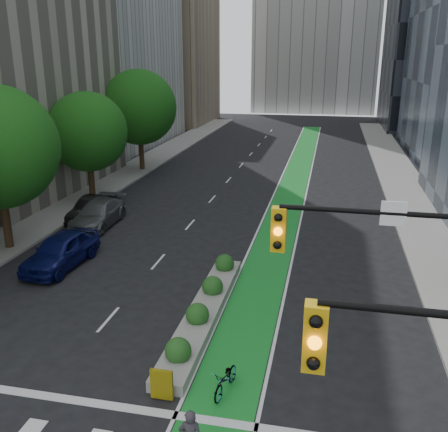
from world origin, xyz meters
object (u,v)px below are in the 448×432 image
at_px(parked_car_left_far, 98,214).
at_px(median_planter, 204,308).
at_px(bicycle, 226,379).
at_px(parked_car_left_near, 61,251).
at_px(parked_car_left_mid, 92,209).

bearing_deg(parked_car_left_far, median_planter, -48.10).
relative_size(median_planter, bicycle, 6.17).
height_order(median_planter, parked_car_left_near, parked_car_left_near).
height_order(median_planter, bicycle, median_planter).
xyz_separation_m(parked_car_left_near, parked_car_left_far, (-1.00, 6.24, -0.09)).
height_order(median_planter, parked_car_left_far, parked_car_left_far).
bearing_deg(parked_car_left_near, median_planter, -18.76).
relative_size(bicycle, parked_car_left_near, 0.34).
bearing_deg(parked_car_left_mid, bicycle, -51.87).
bearing_deg(parked_car_left_near, parked_car_left_mid, 108.11).
height_order(bicycle, parked_car_left_far, parked_car_left_far).
distance_m(bicycle, parked_car_left_far, 17.89).
bearing_deg(parked_car_left_far, parked_car_left_near, -82.62).
height_order(bicycle, parked_car_left_near, parked_car_left_near).
bearing_deg(bicycle, parked_car_left_near, 152.64).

